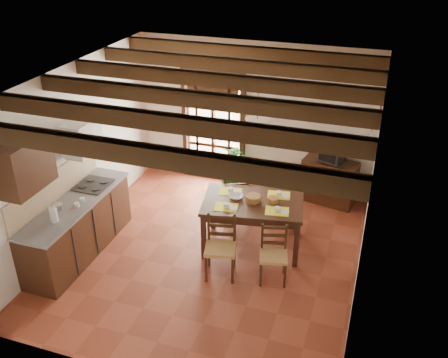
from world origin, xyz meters
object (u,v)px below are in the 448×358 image
at_px(dining_table, 253,207).
at_px(chair_near_right, 273,264).
at_px(chair_near_left, 221,257).
at_px(sideboard, 329,182).
at_px(kitchen_counter, 78,227).
at_px(chair_far_right, 279,207).
at_px(chair_far_left, 235,203).
at_px(pendant_lamp, 257,124).
at_px(crt_tv, 332,152).
at_px(potted_plant, 233,165).

relative_size(dining_table, chair_near_right, 1.96).
relative_size(chair_near_left, sideboard, 0.99).
height_order(kitchen_counter, chair_far_right, kitchen_counter).
xyz_separation_m(dining_table, chair_far_left, (-0.51, 0.71, -0.43)).
xyz_separation_m(dining_table, pendant_lamp, (0.00, 0.10, 1.35)).
height_order(chair_far_right, sideboard, chair_far_right).
distance_m(dining_table, sideboard, 2.07).
bearing_deg(sideboard, chair_far_left, -132.19).
distance_m(chair_far_left, chair_far_right, 0.76).
xyz_separation_m(chair_far_left, pendant_lamp, (0.51, -0.61, 1.78)).
relative_size(chair_near_right, pendant_lamp, 1.02).
relative_size(chair_far_right, crt_tv, 1.83).
relative_size(dining_table, potted_plant, 0.77).
xyz_separation_m(chair_near_right, chair_far_left, (-1.02, 1.42, 0.03)).
xyz_separation_m(sideboard, potted_plant, (-1.78, -0.21, 0.16)).
bearing_deg(dining_table, crt_tv, 52.20).
bearing_deg(pendant_lamp, sideboard, 60.86).
bearing_deg(potted_plant, chair_far_right, -35.46).
xyz_separation_m(chair_near_left, pendant_lamp, (0.24, 0.94, 1.78)).
xyz_separation_m(dining_table, sideboard, (0.95, 1.81, -0.31)).
distance_m(chair_far_right, crt_tv, 1.40).
relative_size(dining_table, sideboard, 1.74).
relative_size(chair_near_left, pendant_lamp, 1.14).
bearing_deg(chair_far_left, kitchen_counter, 16.11).
distance_m(chair_near_left, chair_near_right, 0.77).
distance_m(crt_tv, pendant_lamp, 2.22).
distance_m(kitchen_counter, pendant_lamp, 3.19).
xyz_separation_m(kitchen_counter, chair_near_left, (2.28, 0.18, -0.17)).
distance_m(kitchen_counter, chair_far_left, 2.65).
height_order(kitchen_counter, dining_table, kitchen_counter).
bearing_deg(kitchen_counter, pendant_lamp, 23.87).
xyz_separation_m(chair_far_left, potted_plant, (-0.32, 0.89, 0.27)).
bearing_deg(crt_tv, pendant_lamp, -98.62).
height_order(dining_table, crt_tv, crt_tv).
xyz_separation_m(dining_table, chair_near_left, (-0.24, -0.84, -0.43)).
height_order(chair_near_left, chair_far_left, chair_near_left).
relative_size(sideboard, pendant_lamp, 1.15).
bearing_deg(pendant_lamp, crt_tv, 60.77).
relative_size(crt_tv, potted_plant, 0.23).
height_order(chair_near_left, crt_tv, crt_tv).
bearing_deg(dining_table, chair_near_left, -116.09).
height_order(potted_plant, pendant_lamp, pendant_lamp).
bearing_deg(chair_near_left, chair_near_right, -3.67).
distance_m(chair_near_right, pendant_lamp, 2.05).
height_order(kitchen_counter, chair_near_left, kitchen_counter).
relative_size(chair_near_left, chair_near_right, 1.12).
bearing_deg(dining_table, chair_far_right, 64.07).
relative_size(dining_table, chair_near_left, 1.75).
height_order(dining_table, sideboard, dining_table).
bearing_deg(pendant_lamp, potted_plant, 118.87).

